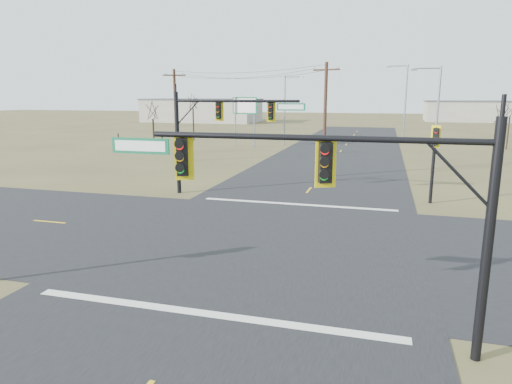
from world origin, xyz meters
TOP-DOWN VIEW (x-y plane):
  - ground at (0.00, 0.00)m, footprint 320.00×320.00m
  - road_ew at (0.00, 0.00)m, footprint 160.00×14.00m
  - road_ns at (0.00, 0.00)m, footprint 14.00×160.00m
  - stop_bar_near at (0.00, -7.50)m, footprint 12.00×0.40m
  - stop_bar_far at (0.00, 7.50)m, footprint 12.00×0.40m
  - mast_arm_near at (3.47, -7.91)m, footprint 10.32×0.59m
  - mast_arm_far at (-5.51, 8.78)m, footprint 8.84×0.54m
  - pedestal_signal_ne at (7.96, 10.08)m, footprint 0.64×0.56m
  - utility_pole_near at (0.25, 17.80)m, footprint 2.19×0.78m
  - utility_pole_far at (-15.34, 22.83)m, footprint 2.18×0.78m
  - highway_sign at (-12.42, 36.99)m, footprint 3.39×0.63m
  - streetlight_a at (9.12, 23.44)m, footprint 2.53×0.27m
  - streetlight_b at (7.42, 51.15)m, footprint 3.06×0.37m
  - streetlight_c at (-7.87, 41.04)m, footprint 2.57×0.38m
  - bare_tree_a at (-20.29, 27.31)m, footprint 2.70×2.70m
  - bare_tree_b at (-22.54, 43.85)m, footprint 3.47×3.47m
  - bare_tree_c at (16.47, 33.14)m, footprint 3.18×3.18m
  - bare_tree_d at (19.78, 43.73)m, footprint 2.96×2.96m
  - warehouse_left at (-40.00, 90.00)m, footprint 28.00×14.00m
  - warehouse_mid at (25.00, 110.00)m, footprint 20.00×12.00m

SIDE VIEW (x-z plane):
  - ground at x=0.00m, z-range 0.00..0.00m
  - road_ew at x=0.00m, z-range 0.00..0.02m
  - road_ns at x=0.00m, z-range 0.00..0.02m
  - stop_bar_near at x=0.00m, z-range 0.03..0.03m
  - stop_bar_far at x=0.00m, z-range 0.03..0.03m
  - warehouse_mid at x=25.00m, z-range 0.00..5.00m
  - warehouse_left at x=-40.00m, z-range 0.00..5.50m
  - pedestal_signal_ne at x=7.96m, z-range 1.05..5.92m
  - mast_arm_near at x=3.47m, z-range 1.42..7.59m
  - highway_sign at x=-12.42m, z-range 1.30..7.72m
  - bare_tree_c at x=16.47m, z-range 1.69..7.62m
  - utility_pole_far at x=-15.34m, z-range 0.19..9.36m
  - utility_pole_near at x=0.25m, z-range 0.19..9.40m
  - mast_arm_far at x=-5.51m, z-range 1.54..8.41m
  - bare_tree_a at x=-20.29m, z-range 1.84..8.15m
  - bare_tree_d at x=19.78m, z-range 1.89..8.10m
  - streetlight_a at x=9.12m, z-range 0.56..9.66m
  - streetlight_c at x=-7.87m, z-range 0.56..9.75m
  - bare_tree_b at x=-22.54m, z-range 2.15..9.34m
  - streetlight_b at x=7.42m, z-range 0.68..11.63m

